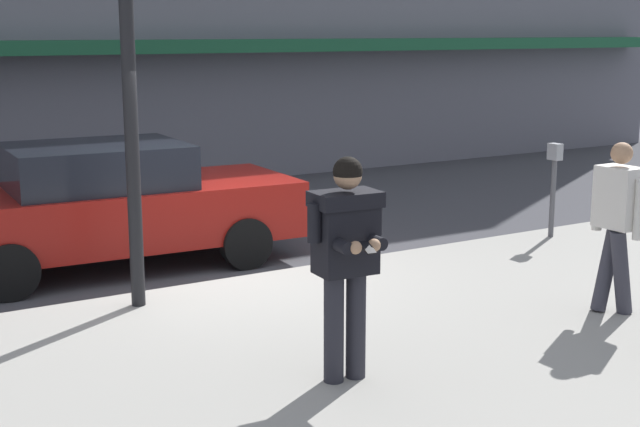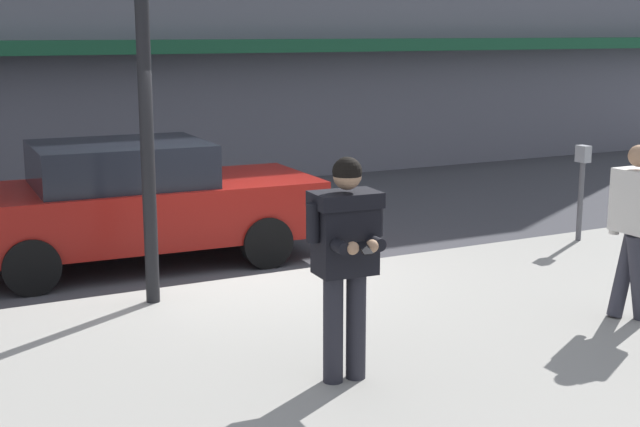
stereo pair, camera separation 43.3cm
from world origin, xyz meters
The scene contains 8 objects.
ground_plane centered at (0.00, 0.00, 0.00)m, with size 80.00×80.00×0.00m, color #3D3D42.
sidewalk centered at (1.00, -2.85, 0.07)m, with size 32.00×5.30×0.14m, color #99968E.
curb_paint_line centered at (1.00, 0.05, 0.00)m, with size 28.00×0.12×0.01m, color silver.
parked_sedan_mid centered at (-0.82, 1.46, 0.79)m, with size 4.58×2.10×1.54m.
man_texting_on_phone centered at (-0.50, -3.40, 1.25)m, with size 0.65×0.60×1.81m.
pedestrian_in_light_coat centered at (2.70, -3.30, 1.11)m, with size 0.33×0.60×1.70m.
street_lamp_post centered at (-1.24, -0.65, 3.14)m, with size 0.36×0.36×4.88m.
parking_meter centered at (4.61, -0.60, 0.97)m, with size 0.12×0.18×1.27m.
Camera 1 is at (-4.15, -9.05, 2.88)m, focal length 50.00 mm.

